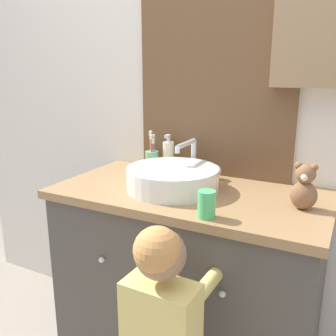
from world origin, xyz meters
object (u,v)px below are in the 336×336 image
(toothbrush_holder, at_px, (152,160))
(teddy_bear, at_px, (304,188))
(soap_dispenser, at_px, (168,157))
(sink_basin, at_px, (173,178))
(drinking_cup, at_px, (207,204))

(toothbrush_holder, distance_m, teddy_bear, 0.77)
(soap_dispenser, bearing_deg, toothbrush_holder, -171.73)
(sink_basin, distance_m, drinking_cup, 0.33)
(toothbrush_holder, xyz_separation_m, teddy_bear, (0.75, -0.20, 0.03))
(sink_basin, height_order, soap_dispenser, soap_dispenser)
(teddy_bear, xyz_separation_m, drinking_cup, (-0.28, -0.23, -0.03))
(toothbrush_holder, relative_size, soap_dispenser, 1.06)
(toothbrush_holder, height_order, soap_dispenser, toothbrush_holder)
(soap_dispenser, xyz_separation_m, teddy_bear, (0.66, -0.22, 0.00))
(soap_dispenser, bearing_deg, teddy_bear, -18.20)
(soap_dispenser, distance_m, teddy_bear, 0.70)
(teddy_bear, bearing_deg, sink_basin, -179.08)
(sink_basin, bearing_deg, drinking_cup, -43.44)
(drinking_cup, bearing_deg, soap_dispenser, 130.01)
(teddy_bear, bearing_deg, soap_dispenser, 161.80)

